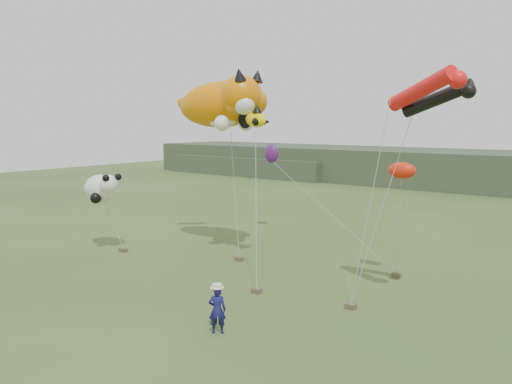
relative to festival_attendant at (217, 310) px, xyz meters
The scene contains 9 objects.
ground 2.01m from the festival_attendant, 155.01° to the left, with size 120.00×120.00×0.00m, color #385123.
headland 45.73m from the festival_attendant, 95.99° to the left, with size 90.00×13.00×4.00m.
festival_attendant is the anchor object (origin of this frame).
sandbag_anchors 6.73m from the festival_attendant, 112.65° to the left, with size 14.39×5.99×0.20m.
cat_kite 12.92m from the festival_attendant, 128.98° to the left, with size 7.28×3.89×3.10m.
fish_kite 10.52m from the festival_attendant, 120.24° to the left, with size 2.29×1.51×1.14m.
tube_kites 10.81m from the festival_attendant, 50.84° to the left, with size 3.28×2.20×1.72m.
panda_kite 13.63m from the festival_attendant, 160.28° to the left, with size 2.72×1.76×1.69m.
misc_kites 13.01m from the festival_attendant, 104.49° to the left, with size 11.68×5.50×1.23m.
Camera 1 is at (12.60, -12.88, 7.15)m, focal length 35.00 mm.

